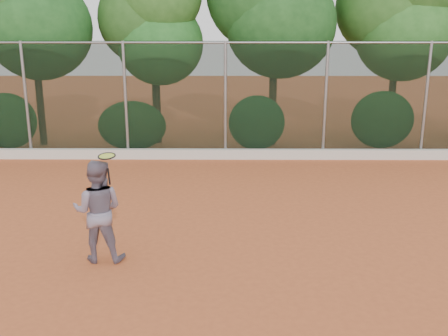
{
  "coord_description": "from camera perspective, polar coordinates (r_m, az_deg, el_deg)",
  "views": [
    {
      "loc": [
        0.06,
        -7.98,
        3.63
      ],
      "look_at": [
        0.0,
        1.0,
        1.25
      ],
      "focal_mm": 40.0,
      "sensor_mm": 36.0,
      "label": 1
    }
  ],
  "objects": [
    {
      "name": "ground",
      "position": [
        8.76,
        -0.05,
        -9.62
      ],
      "size": [
        80.0,
        80.0,
        0.0
      ],
      "primitive_type": "plane",
      "color": "#BE582D",
      "rests_on": "ground"
    },
    {
      "name": "concrete_curb",
      "position": [
        15.2,
        0.15,
        1.6
      ],
      "size": [
        24.0,
        0.2,
        0.3
      ],
      "primitive_type": "cube",
      "color": "silver",
      "rests_on": "ground"
    },
    {
      "name": "tennis_player",
      "position": [
        8.45,
        -14.21,
        -4.77
      ],
      "size": [
        0.83,
        0.65,
        1.71
      ],
      "primitive_type": "imported",
      "rotation": [
        0.0,
        0.0,
        3.14
      ],
      "color": "slate",
      "rests_on": "ground"
    },
    {
      "name": "chainlink_fence",
      "position": [
        15.08,
        0.16,
        8.09
      ],
      "size": [
        24.09,
        0.09,
        3.5
      ],
      "color": "black",
      "rests_on": "ground"
    },
    {
      "name": "foliage_backdrop",
      "position": [
        16.99,
        -1.74,
        17.43
      ],
      "size": [
        23.7,
        3.63,
        7.55
      ],
      "color": "#492A1C",
      "rests_on": "ground"
    },
    {
      "name": "tennis_racket",
      "position": [
        8.07,
        -13.23,
        1.07
      ],
      "size": [
        0.33,
        0.33,
        0.53
      ],
      "color": "black",
      "rests_on": "ground"
    }
  ]
}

